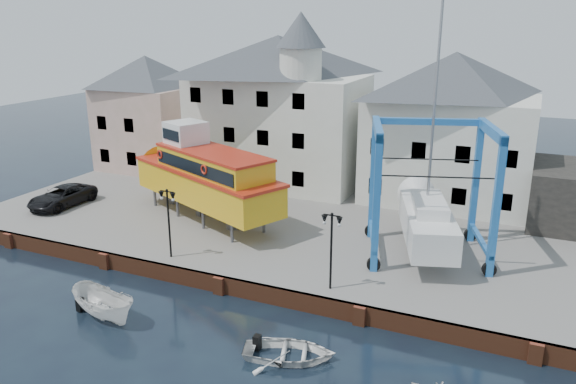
% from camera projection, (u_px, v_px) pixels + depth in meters
% --- Properties ---
extents(ground, '(140.00, 140.00, 0.00)m').
position_uv_depth(ground, '(220.00, 293.00, 30.91)').
color(ground, black).
rests_on(ground, ground).
extents(hardstanding, '(44.00, 22.00, 1.00)m').
position_uv_depth(hardstanding, '(298.00, 222.00, 40.36)').
color(hardstanding, slate).
rests_on(hardstanding, ground).
extents(quay_wall, '(44.00, 0.47, 1.00)m').
position_uv_depth(quay_wall, '(221.00, 284.00, 30.85)').
color(quay_wall, brown).
rests_on(quay_wall, ground).
extents(building_pink, '(8.00, 7.00, 10.30)m').
position_uv_depth(building_pink, '(149.00, 113.00, 51.77)').
color(building_pink, tan).
rests_on(building_pink, hardstanding).
extents(building_white_main, '(14.00, 8.30, 14.00)m').
position_uv_depth(building_white_main, '(279.00, 108.00, 46.66)').
color(building_white_main, white).
rests_on(building_white_main, hardstanding).
extents(building_white_right, '(12.00, 8.00, 11.20)m').
position_uv_depth(building_white_right, '(450.00, 128.00, 42.03)').
color(building_white_right, white).
rests_on(building_white_right, hardstanding).
extents(lamp_post_left, '(1.12, 0.32, 4.20)m').
position_uv_depth(lamp_post_left, '(168.00, 206.00, 32.27)').
color(lamp_post_left, black).
rests_on(lamp_post_left, hardstanding).
extents(lamp_post_right, '(1.12, 0.32, 4.20)m').
position_uv_depth(lamp_post_right, '(332.00, 232.00, 28.39)').
color(lamp_post_right, black).
rests_on(lamp_post_right, hardstanding).
extents(tour_boat, '(15.26, 9.46, 6.58)m').
position_uv_depth(tour_boat, '(199.00, 174.00, 39.19)').
color(tour_boat, '#59595E').
rests_on(tour_boat, hardstanding).
extents(travel_lift, '(8.36, 10.27, 15.07)m').
position_uv_depth(travel_lift, '(426.00, 210.00, 33.64)').
color(travel_lift, '#1E57A7').
rests_on(travel_lift, hardstanding).
extents(van, '(2.60, 5.42, 1.49)m').
position_uv_depth(van, '(62.00, 196.00, 41.98)').
color(van, black).
rests_on(van, hardstanding).
extents(motorboat_a, '(4.70, 2.72, 1.71)m').
position_uv_depth(motorboat_a, '(105.00, 318.00, 28.41)').
color(motorboat_a, white).
rests_on(motorboat_a, ground).
extents(motorboat_b, '(4.81, 4.04, 0.85)m').
position_uv_depth(motorboat_b, '(289.00, 358.00, 25.02)').
color(motorboat_b, white).
rests_on(motorboat_b, ground).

